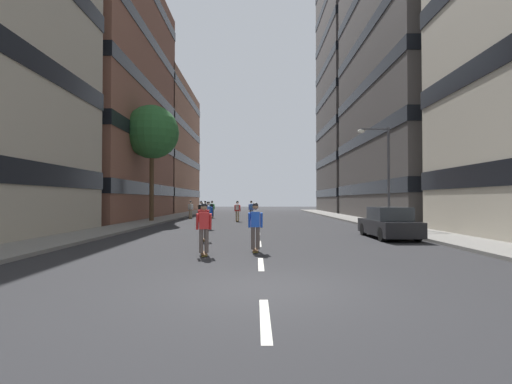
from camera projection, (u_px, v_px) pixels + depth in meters
ground_plane at (256, 223)px, 30.57m from camera, size 135.97×135.97×0.00m
sidewalk_left at (157, 220)px, 33.36m from camera, size 2.64×62.32×0.14m
sidewalk_right at (354, 220)px, 33.45m from camera, size 2.64×62.32×0.14m
lane_markings at (256, 222)px, 30.91m from camera, size 0.16×52.20×0.01m
building_left_mid at (85, 94)px, 35.82m from camera, size 12.58×20.18×23.88m
building_left_far at (146, 148)px, 55.73m from camera, size 12.58×20.95×18.91m
building_right_mid at (425, 42)px, 36.08m from camera, size 12.58×21.04×34.12m
building_right_far at (364, 86)px, 56.08m from camera, size 12.58×16.15×37.86m
parked_car_near at (387, 224)px, 18.21m from camera, size 1.82×4.40×1.52m
street_tree_near at (150, 132)px, 31.15m from camera, size 4.46×4.46×9.63m
streetlamp_right at (381, 165)px, 24.58m from camera, size 2.13×0.30×6.50m
skater_0 at (202, 226)px, 12.60m from camera, size 0.56×0.92×1.78m
skater_1 at (249, 208)px, 36.67m from camera, size 0.53×0.90×1.78m
skater_2 at (203, 209)px, 34.42m from camera, size 0.57×0.92×1.78m
skater_3 at (206, 213)px, 23.73m from camera, size 0.55×0.91×1.78m
skater_4 at (210, 208)px, 38.10m from camera, size 0.53×0.90×1.78m
skater_5 at (202, 219)px, 17.04m from camera, size 0.54×0.91×1.78m
skater_6 at (189, 208)px, 37.40m from camera, size 0.54×0.91×1.78m
skater_7 at (236, 210)px, 32.06m from camera, size 0.54×0.91×1.78m
skater_8 at (199, 210)px, 31.95m from camera, size 0.56×0.92×1.78m
skater_9 at (254, 225)px, 13.49m from camera, size 0.53×0.90×1.78m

